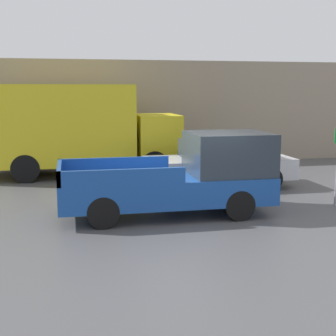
{
  "coord_description": "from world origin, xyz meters",
  "views": [
    {
      "loc": [
        -3.06,
        -11.25,
        3.22
      ],
      "look_at": [
        -0.41,
        1.39,
        1.06
      ],
      "focal_mm": 50.0,
      "sensor_mm": 36.0,
      "label": 1
    }
  ],
  "objects_px": {
    "delivery_truck": "(73,127)",
    "newspaper_box": "(27,155)",
    "car": "(219,163)",
    "pickup_truck": "(186,177)"
  },
  "relations": [
    {
      "from": "delivery_truck",
      "to": "newspaper_box",
      "type": "height_order",
      "value": "delivery_truck"
    },
    {
      "from": "car",
      "to": "pickup_truck",
      "type": "bearing_deg",
      "value": -121.87
    },
    {
      "from": "delivery_truck",
      "to": "newspaper_box",
      "type": "bearing_deg",
      "value": 133.75
    },
    {
      "from": "car",
      "to": "delivery_truck",
      "type": "distance_m",
      "value": 5.78
    },
    {
      "from": "delivery_truck",
      "to": "pickup_truck",
      "type": "bearing_deg",
      "value": -66.03
    },
    {
      "from": "car",
      "to": "newspaper_box",
      "type": "distance_m",
      "value": 8.37
    },
    {
      "from": "delivery_truck",
      "to": "newspaper_box",
      "type": "distance_m",
      "value": 3.0
    },
    {
      "from": "pickup_truck",
      "to": "newspaper_box",
      "type": "xyz_separation_m",
      "value": [
        -4.68,
        8.25,
        -0.42
      ]
    },
    {
      "from": "pickup_truck",
      "to": "car",
      "type": "relative_size",
      "value": 1.12
    },
    {
      "from": "car",
      "to": "newspaper_box",
      "type": "bearing_deg",
      "value": 142.38
    }
  ]
}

